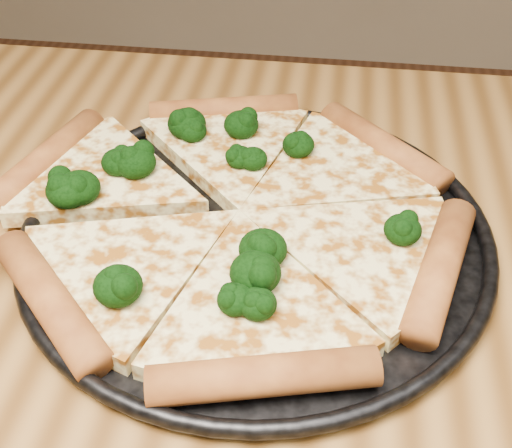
# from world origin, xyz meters

# --- Properties ---
(dining_table) EXTENTS (1.20, 0.90, 0.75)m
(dining_table) POSITION_xyz_m (0.00, 0.00, 0.66)
(dining_table) COLOR brown
(dining_table) RESTS_ON ground
(pizza_pan) EXTENTS (0.38, 0.38, 0.02)m
(pizza_pan) POSITION_xyz_m (0.05, 0.14, 0.76)
(pizza_pan) COLOR black
(pizza_pan) RESTS_ON dining_table
(pizza) EXTENTS (0.40, 0.38, 0.03)m
(pizza) POSITION_xyz_m (0.03, 0.15, 0.77)
(pizza) COLOR #FFEE9C
(pizza) RESTS_ON pizza_pan
(broccoli_florets) EXTENTS (0.30, 0.25, 0.03)m
(broccoli_florets) POSITION_xyz_m (-0.00, 0.15, 0.78)
(broccoli_florets) COLOR black
(broccoli_florets) RESTS_ON pizza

